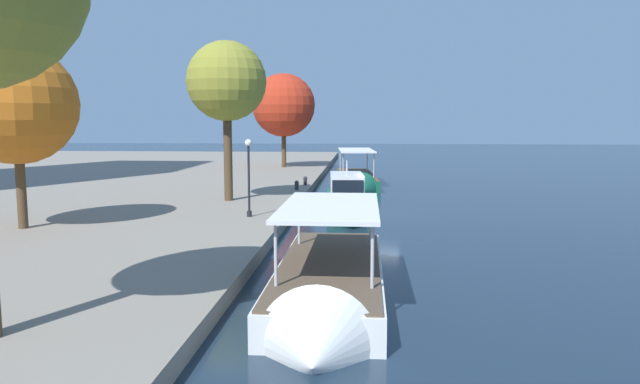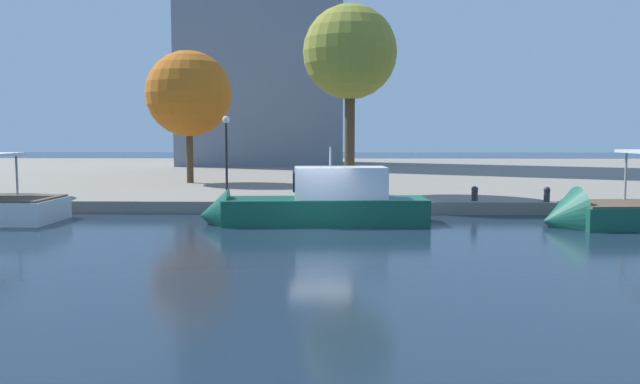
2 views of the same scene
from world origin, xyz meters
name	(u,v)px [view 1 (image 1 of 2)]	position (x,y,z in m)	size (l,w,h in m)	color
ground_plane	(379,215)	(0.00, 0.00, 0.00)	(220.00, 220.00, 0.00)	#192838
tour_boat_0	(328,293)	(-17.57, 2.01, 0.36)	(11.47, 3.39, 4.22)	silver
motor_yacht_1	(347,204)	(-0.38, 1.89, 0.68)	(9.68, 3.03, 4.05)	#14513D
tour_boat_2	(357,182)	(15.38, 1.51, 0.38)	(13.90, 4.07, 4.30)	#14513D
mooring_bollard_0	(305,180)	(10.57, 5.51, 0.97)	(0.31, 0.31, 0.71)	#2D2D33
mooring_bollard_1	(297,185)	(7.23, 5.81, 0.96)	(0.32, 0.32, 0.70)	#2D2D33
lamp_post	(249,172)	(-4.88, 6.95, 2.94)	(0.36, 0.36, 4.08)	black
tree_0	(226,84)	(1.44, 9.56, 7.94)	(4.98, 4.98, 9.99)	#4C3823
tree_1	(283,106)	(28.23, 9.64, 7.20)	(6.83, 6.83, 10.15)	#4C3823
tree_3	(18,105)	(-9.02, 16.81, 6.34)	(5.55, 5.55, 8.57)	#4C3823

